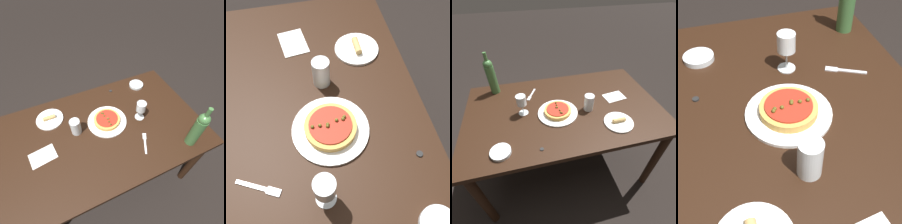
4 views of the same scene
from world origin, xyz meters
TOP-DOWN VIEW (x-y plane):
  - ground_plane at (0.00, 0.00)m, footprint 14.00×14.00m
  - dining_table at (0.00, 0.00)m, footprint 1.49×0.90m
  - dinner_plate at (0.06, 0.06)m, footprint 0.30×0.30m
  - pizza at (0.06, 0.06)m, footprint 0.20×0.20m
  - wine_glass at (0.31, -0.01)m, footprint 0.07×0.07m
  - wine_bottle at (0.52, -0.34)m, footprint 0.07×0.07m
  - water_cup at (-0.17, 0.06)m, footprint 0.07×0.07m
  - side_bowl at (0.47, 0.32)m, footprint 0.12×0.12m
  - fork at (0.23, -0.22)m, footprint 0.09×0.15m
  - side_plate at (-0.33, 0.26)m, footprint 0.20×0.20m
  - paper_napkin at (-0.44, -0.03)m, footprint 0.18×0.14m
  - bottle_cap at (0.23, 0.35)m, footprint 0.02×0.02m

SIDE VIEW (x-z plane):
  - ground_plane at x=0.00m, z-range 0.00..0.00m
  - dining_table at x=0.00m, z-range 0.29..1.04m
  - paper_napkin at x=-0.44m, z-range 0.75..0.76m
  - fork at x=0.23m, z-range 0.75..0.76m
  - bottle_cap at x=0.23m, z-range 0.75..0.76m
  - dinner_plate at x=0.06m, z-range 0.75..0.76m
  - side_plate at x=-0.33m, z-range 0.74..0.78m
  - side_bowl at x=0.47m, z-range 0.75..0.77m
  - pizza at x=0.06m, z-range 0.76..0.80m
  - water_cup at x=-0.17m, z-range 0.75..0.88m
  - wine_glass at x=0.31m, z-range 0.79..0.94m
  - wine_bottle at x=0.52m, z-range 0.73..1.08m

